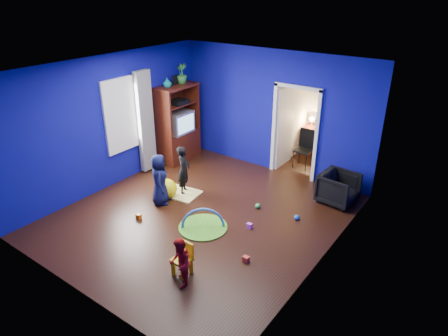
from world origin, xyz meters
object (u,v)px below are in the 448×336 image
Objects in this scene: child_black at (184,170)px; child_navy at (159,180)px; crt_tv at (179,122)px; hopper_ball at (167,189)px; play_mat at (203,227)px; study_desk at (319,142)px; toddler_red at (180,263)px; kid_chair at (182,261)px; armchair at (338,188)px; folding_chair at (303,150)px; tv_armoire at (178,123)px; vase at (167,83)px.

child_black is 0.99× the size of child_navy.
hopper_ball is (1.13, -1.71, -0.81)m from crt_tv.
child_black reaches higher than play_mat.
crt_tv reaches higher than child_black.
play_mat is at bearing -93.75° from study_desk.
study_desk is at bearing 141.69° from toddler_red.
crt_tv is 1.40× the size of kid_chair.
armchair is 3.72m from child_navy.
armchair is 1.84m from folding_chair.
folding_chair is at bearing 95.25° from kid_chair.
armchair is 1.04× the size of crt_tv.
child_black is at bearing -44.98° from tv_armoire.
crt_tv is 0.80× the size of study_desk.
child_navy is 3.76m from folding_chair.
tv_armoire reaches higher than child_black.
crt_tv is at bearing -152.51° from folding_chair.
folding_chair is at bearing 85.26° from play_mat.
vase is 1.09m from crt_tv.
folding_chair is (-0.26, 4.84, 0.21)m from kid_chair.
kid_chair is at bearing 166.96° from armchair.
child_navy is (-2.99, -2.20, 0.22)m from armchair.
child_navy is 0.56× the size of tv_armoire.
play_mat is (-0.56, 1.22, -0.24)m from kid_chair.
study_desk is at bearing 36.97° from armchair.
crt_tv reaches higher than play_mat.
tv_armoire is 0.06m from crt_tv.
child_black is 1.57m from play_mat.
tv_armoire is 2.23× the size of study_desk.
child_navy reaches higher than study_desk.
armchair is at bearing -57.30° from study_desk.
child_navy is 2.36m from kid_chair.
toddler_red is 1.17× the size of crt_tv.
armchair is 3.81m from kid_chair.
tv_armoire reaches higher than study_desk.
child_black reaches higher than hopper_ball.
toddler_red is 6.01m from study_desk.
child_navy is 1.25× the size of study_desk.
crt_tv is 3.45m from play_mat.
child_navy reaches higher than toddler_red.
child_black is 1.18× the size of play_mat.
toddler_red is 5.05m from folding_chair.
vase is at bearing -97.59° from crt_tv.
child_navy is 2.59m from toddler_red.
toddler_red reaches higher than hopper_ball.
tv_armoire is (-4.21, -0.24, 0.65)m from armchair.
hopper_ball is at bearing -174.67° from toddler_red.
toddler_red is at bearing -63.56° from play_mat.
folding_chair reaches higher than hopper_ball.
vase reaches higher than folding_chair.
crt_tv is at bearing 123.49° from hopper_ball.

